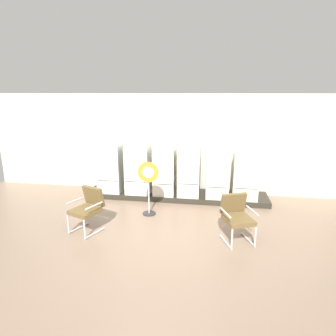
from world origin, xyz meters
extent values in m
cube|color=#8B715D|center=(0.00, 0.00, -0.03)|extent=(12.00, 10.00, 0.05)
cube|color=silver|center=(0.00, 3.66, 1.44)|extent=(11.76, 0.12, 2.89)
cube|color=#47443F|center=(0.00, 3.66, 2.54)|extent=(11.76, 0.07, 0.06)
cube|color=#322D24|center=(0.00, 3.02, 0.07)|extent=(5.09, 0.95, 0.14)
cube|color=silver|center=(-1.87, 2.90, 0.77)|extent=(0.65, 0.63, 1.25)
cylinder|color=silver|center=(-1.87, 2.90, 1.39)|extent=(0.65, 0.62, 0.65)
cube|color=#383838|center=(-1.87, 2.59, 0.54)|extent=(0.60, 0.01, 0.01)
cylinder|color=silver|center=(-2.13, 2.57, 0.92)|extent=(0.02, 0.02, 0.28)
cube|color=white|center=(-1.06, 2.91, 0.78)|extent=(0.66, 0.63, 1.28)
cylinder|color=white|center=(-1.06, 2.91, 1.42)|extent=(0.66, 0.62, 0.66)
cube|color=#383838|center=(-1.06, 2.59, 0.55)|extent=(0.61, 0.01, 0.01)
cylinder|color=silver|center=(-0.79, 2.57, 0.94)|extent=(0.02, 0.02, 0.28)
cube|color=silver|center=(-0.31, 2.93, 0.73)|extent=(0.58, 0.68, 1.17)
cylinder|color=silver|center=(-0.31, 2.93, 1.31)|extent=(0.58, 0.67, 0.58)
cube|color=#383838|center=(-0.31, 2.59, 0.52)|extent=(0.54, 0.01, 0.01)
cylinder|color=silver|center=(-0.08, 2.57, 0.87)|extent=(0.02, 0.02, 0.28)
cube|color=silver|center=(0.37, 2.88, 0.79)|extent=(0.59, 0.58, 1.29)
cylinder|color=silver|center=(0.37, 2.88, 1.43)|extent=(0.59, 0.57, 0.59)
cube|color=#383838|center=(0.37, 2.59, 0.55)|extent=(0.54, 0.01, 0.01)
cylinder|color=silver|center=(0.60, 2.57, 0.94)|extent=(0.02, 0.02, 0.28)
cube|color=beige|center=(1.14, 2.89, 0.71)|extent=(0.60, 0.61, 1.13)
cylinder|color=beige|center=(1.14, 2.89, 1.27)|extent=(0.60, 0.59, 0.60)
cube|color=#383838|center=(1.14, 2.59, 0.50)|extent=(0.55, 0.01, 0.01)
cylinder|color=silver|center=(1.38, 2.57, 0.84)|extent=(0.02, 0.02, 0.28)
cube|color=silver|center=(1.87, 2.91, 0.71)|extent=(0.65, 0.65, 1.14)
cylinder|color=silver|center=(1.87, 2.91, 1.28)|extent=(0.65, 0.64, 0.65)
cube|color=#383838|center=(1.87, 2.59, 0.51)|extent=(0.60, 0.01, 0.01)
cylinder|color=silver|center=(2.13, 2.57, 0.85)|extent=(0.02, 0.02, 0.28)
cylinder|color=silver|center=(-1.87, 0.74, 0.02)|extent=(0.25, 0.55, 0.04)
cylinder|color=silver|center=(-1.97, 0.49, 0.22)|extent=(0.05, 0.05, 0.41)
cylinder|color=silver|center=(-1.42, 0.56, 0.02)|extent=(0.25, 0.55, 0.04)
cylinder|color=silver|center=(-1.52, 0.31, 0.22)|extent=(0.05, 0.05, 0.41)
cube|color=brown|center=(-1.65, 0.65, 0.47)|extent=(0.68, 0.68, 0.09)
cube|color=brown|center=(-1.55, 0.90, 0.73)|extent=(0.54, 0.34, 0.43)
cylinder|color=silver|center=(-1.91, 0.75, 0.66)|extent=(0.21, 0.45, 0.04)
cylinder|color=silver|center=(-1.39, 0.54, 0.66)|extent=(0.21, 0.45, 0.04)
cylinder|color=silver|center=(1.31, 0.61, 0.02)|extent=(0.24, 0.55, 0.04)
cylinder|color=silver|center=(1.41, 0.36, 0.22)|extent=(0.05, 0.05, 0.41)
cylinder|color=silver|center=(1.76, 0.79, 0.02)|extent=(0.24, 0.55, 0.04)
cylinder|color=silver|center=(1.86, 0.54, 0.22)|extent=(0.05, 0.05, 0.41)
cube|color=brown|center=(1.54, 0.70, 0.47)|extent=(0.68, 0.68, 0.09)
cube|color=brown|center=(1.44, 0.95, 0.73)|extent=(0.55, 0.34, 0.43)
cylinder|color=silver|center=(1.28, 0.60, 0.66)|extent=(0.20, 0.45, 0.04)
cylinder|color=silver|center=(1.80, 0.80, 0.66)|extent=(0.20, 0.45, 0.04)
cylinder|color=#2D2D30|center=(-0.51, 1.76, 0.01)|extent=(0.32, 0.32, 0.03)
cylinder|color=silver|center=(-0.51, 1.76, 0.56)|extent=(0.04, 0.04, 1.05)
cylinder|color=gold|center=(-0.51, 1.73, 1.08)|extent=(0.50, 0.02, 0.50)
cylinder|color=white|center=(-0.51, 1.72, 1.08)|extent=(0.28, 0.00, 0.28)
camera|label=1|loc=(0.98, -4.69, 2.91)|focal=30.84mm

